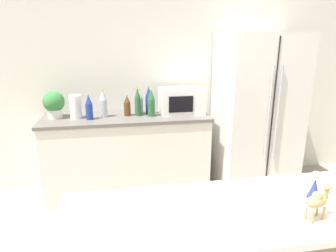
{
  "coord_description": "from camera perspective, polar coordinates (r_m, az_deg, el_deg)",
  "views": [
    {
      "loc": [
        -0.45,
        -0.82,
        1.75
      ],
      "look_at": [
        -0.06,
        1.37,
        1.09
      ],
      "focal_mm": 32.0,
      "sensor_mm": 36.0,
      "label": 1
    }
  ],
  "objects": [
    {
      "name": "microwave",
      "position": [
        3.39,
        2.53,
        4.83
      ],
      "size": [
        0.48,
        0.37,
        0.28
      ],
      "color": "white",
      "rests_on": "back_counter"
    },
    {
      "name": "wall_back",
      "position": [
        3.61,
        -2.87,
        8.86
      ],
      "size": [
        8.0,
        0.06,
        2.55
      ],
      "color": "silver",
      "rests_on": "ground_plane"
    },
    {
      "name": "back_counter",
      "position": [
        3.47,
        -7.66,
        -5.44
      ],
      "size": [
        1.82,
        0.63,
        0.93
      ],
      "color": "silver",
      "rests_on": "ground_plane"
    },
    {
      "name": "back_bottle_1",
      "position": [
        3.3,
        -7.8,
        3.86
      ],
      "size": [
        0.07,
        0.07,
        0.23
      ],
      "color": "brown",
      "rests_on": "back_counter"
    },
    {
      "name": "back_bottle_0",
      "position": [
        3.25,
        -3.22,
        4.41
      ],
      "size": [
        0.08,
        0.08,
        0.3
      ],
      "color": "#2D6033",
      "rests_on": "back_counter"
    },
    {
      "name": "wise_man_figurine_blue",
      "position": [
        1.69,
        26.12,
        -10.34
      ],
      "size": [
        0.06,
        0.06,
        0.15
      ],
      "color": "navy",
      "rests_on": "bar_counter"
    },
    {
      "name": "refrigerator",
      "position": [
        3.63,
        16.42,
        2.26
      ],
      "size": [
        0.87,
        0.75,
        1.81
      ],
      "color": "silver",
      "rests_on": "ground_plane"
    },
    {
      "name": "back_bottle_5",
      "position": [
        3.28,
        -5.81,
        4.61
      ],
      "size": [
        0.06,
        0.06,
        0.32
      ],
      "color": "#2D6033",
      "rests_on": "back_counter"
    },
    {
      "name": "back_bottle_2",
      "position": [
        3.29,
        -12.23,
        4.17
      ],
      "size": [
        0.08,
        0.08,
        0.3
      ],
      "color": "#B2B7BC",
      "rests_on": "back_counter"
    },
    {
      "name": "camel_figurine",
      "position": [
        1.5,
        26.59,
        -12.55
      ],
      "size": [
        0.13,
        0.08,
        0.16
      ],
      "color": "tan",
      "rests_on": "bar_counter"
    },
    {
      "name": "back_bottle_4",
      "position": [
        3.22,
        -14.81,
        3.44
      ],
      "size": [
        0.07,
        0.07,
        0.27
      ],
      "color": "navy",
      "rests_on": "back_counter"
    },
    {
      "name": "paper_towel_roll",
      "position": [
        3.31,
        -17.2,
        3.52
      ],
      "size": [
        0.12,
        0.12,
        0.25
      ],
      "color": "white",
      "rests_on": "back_counter"
    },
    {
      "name": "back_bottle_6",
      "position": [
        3.36,
        -3.68,
        4.89
      ],
      "size": [
        0.08,
        0.08,
        0.32
      ],
      "color": "navy",
      "rests_on": "back_counter"
    },
    {
      "name": "back_bottle_3",
      "position": [
        3.37,
        -5.5,
        4.61
      ],
      "size": [
        0.08,
        0.08,
        0.28
      ],
      "color": "#B2B7BC",
      "rests_on": "back_counter"
    },
    {
      "name": "potted_plant",
      "position": [
        3.4,
        -20.9,
        4.03
      ],
      "size": [
        0.22,
        0.22,
        0.29
      ],
      "color": "silver",
      "rests_on": "back_counter"
    }
  ]
}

